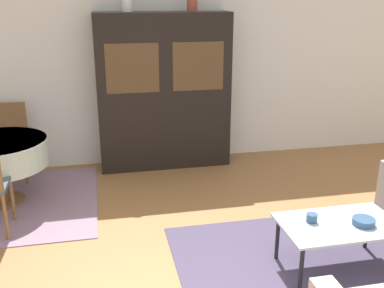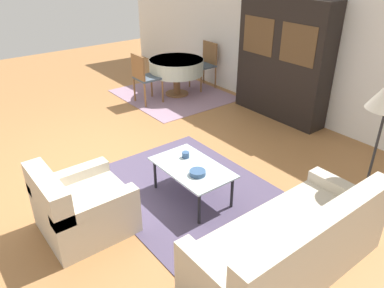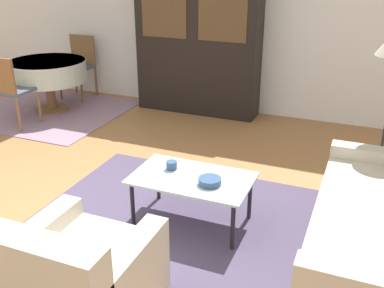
# 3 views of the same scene
# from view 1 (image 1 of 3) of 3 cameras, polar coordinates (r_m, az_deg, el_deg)

# --- Properties ---
(wall_back) EXTENTS (10.00, 0.06, 2.70)m
(wall_back) POSITION_cam_1_polar(r_m,az_deg,el_deg) (6.24, -6.12, 9.77)
(wall_back) COLOR white
(wall_back) RESTS_ON ground_plane
(area_rug) EXTENTS (2.54, 1.90, 0.01)m
(area_rug) POSITION_cam_1_polar(r_m,az_deg,el_deg) (4.26, 16.25, -14.72)
(area_rug) COLOR #4C425B
(area_rug) RESTS_ON ground_plane
(dining_rug) EXTENTS (2.17, 1.95, 0.01)m
(dining_rug) POSITION_cam_1_polar(r_m,az_deg,el_deg) (5.61, -23.18, -7.14)
(dining_rug) COLOR gray
(dining_rug) RESTS_ON ground_plane
(coffee_table) EXTENTS (1.01, 0.61, 0.44)m
(coffee_table) POSITION_cam_1_polar(r_m,az_deg,el_deg) (4.08, 18.19, -10.06)
(coffee_table) COLOR black
(coffee_table) RESTS_ON area_rug
(display_cabinet) EXTENTS (1.77, 0.43, 2.08)m
(display_cabinet) POSITION_cam_1_polar(r_m,az_deg,el_deg) (6.07, -3.59, 6.61)
(display_cabinet) COLOR black
(display_cabinet) RESTS_ON ground_plane
(dining_chair_far) EXTENTS (0.44, 0.44, 0.97)m
(dining_chair_far) POSITION_cam_1_polar(r_m,az_deg,el_deg) (6.18, -22.22, 0.95)
(dining_chair_far) COLOR brown
(dining_chair_far) RESTS_ON dining_rug
(cup) EXTENTS (0.09, 0.09, 0.07)m
(cup) POSITION_cam_1_polar(r_m,az_deg,el_deg) (4.00, 14.97, -9.05)
(cup) COLOR #33517A
(cup) RESTS_ON coffee_table
(bowl) EXTENTS (0.19, 0.19, 0.06)m
(bowl) POSITION_cam_1_polar(r_m,az_deg,el_deg) (4.09, 20.96, -9.18)
(bowl) COLOR #33517A
(bowl) RESTS_ON coffee_table
(vase_tall) EXTENTS (0.12, 0.12, 0.28)m
(vase_tall) POSITION_cam_1_polar(r_m,az_deg,el_deg) (5.90, -8.28, 17.62)
(vase_tall) COLOR white
(vase_tall) RESTS_ON display_cabinet
(vase_short) EXTENTS (0.13, 0.13, 0.21)m
(vase_short) POSITION_cam_1_polar(r_m,az_deg,el_deg) (6.01, 0.02, 17.47)
(vase_short) COLOR #9E4238
(vase_short) RESTS_ON display_cabinet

